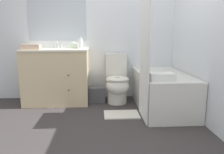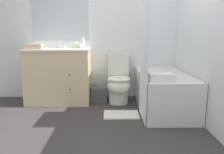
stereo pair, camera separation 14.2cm
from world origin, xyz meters
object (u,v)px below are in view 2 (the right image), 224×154
object	(u,v)px
sink_faucet	(60,46)
tissue_box	(76,46)
wastebasket	(99,94)
bath_towel_folded	(161,77)
toilet	(119,82)
bathtub	(163,91)
vanity_cabinet	(59,75)
bath_mat	(121,115)
hand_towel_folded	(34,47)
soap_dispenser	(83,43)

from	to	relation	value
sink_faucet	tissue_box	distance (m)	0.28
wastebasket	bath_towel_folded	xyz separation A→B (m)	(0.83, -0.90, 0.47)
toilet	bathtub	world-z (taller)	toilet
vanity_cabinet	bath_towel_folded	world-z (taller)	vanity_cabinet
tissue_box	bath_mat	world-z (taller)	tissue_box
vanity_cabinet	hand_towel_folded	distance (m)	0.60
tissue_box	bathtub	bearing A→B (deg)	-21.32
hand_towel_folded	bath_towel_folded	world-z (taller)	hand_towel_folded
hand_towel_folded	bath_mat	xyz separation A→B (m)	(1.34, -0.50, -0.92)
vanity_cabinet	toilet	bearing A→B (deg)	-2.78
wastebasket	hand_towel_folded	size ratio (longest dim) A/B	0.97
vanity_cabinet	bath_mat	bearing A→B (deg)	-32.84
sink_faucet	hand_towel_folded	distance (m)	0.48
hand_towel_folded	bath_mat	bearing A→B (deg)	-20.63
soap_dispenser	bath_towel_folded	xyz separation A→B (m)	(1.09, -0.93, -0.38)
toilet	bathtub	bearing A→B (deg)	-27.61
toilet	bath_mat	distance (m)	0.69
vanity_cabinet	toilet	size ratio (longest dim) A/B	1.29
sink_faucet	wastebasket	bearing A→B (deg)	-14.83
toilet	hand_towel_folded	distance (m)	1.45
soap_dispenser	hand_towel_folded	size ratio (longest dim) A/B	0.67
toilet	bath_towel_folded	world-z (taller)	toilet
sink_faucet	soap_dispenser	xyz separation A→B (m)	(0.40, -0.13, 0.05)
bathtub	bath_mat	size ratio (longest dim) A/B	2.77
vanity_cabinet	wastebasket	xyz separation A→B (m)	(0.65, 0.02, -0.33)
bathtub	bath_mat	xyz separation A→B (m)	(-0.64, -0.25, -0.27)
wastebasket	bath_mat	bearing A→B (deg)	-62.60
sink_faucet	hand_towel_folded	world-z (taller)	sink_faucet
toilet	bath_mat	size ratio (longest dim) A/B	1.64
vanity_cabinet	hand_towel_folded	size ratio (longest dim) A/B	3.76
sink_faucet	bath_mat	size ratio (longest dim) A/B	0.29
toilet	bath_mat	xyz separation A→B (m)	(0.02, -0.60, -0.34)
tissue_box	soap_dispenser	size ratio (longest dim) A/B	0.74
vanity_cabinet	wastebasket	distance (m)	0.73
tissue_box	hand_towel_folded	xyz separation A→B (m)	(-0.62, -0.28, -0.00)
vanity_cabinet	bath_mat	distance (m)	1.27
wastebasket	bath_towel_folded	bearing A→B (deg)	-47.17
vanity_cabinet	hand_towel_folded	xyz separation A→B (m)	(-0.34, -0.14, 0.48)
soap_dispenser	bath_mat	world-z (taller)	soap_dispenser
bath_mat	bath_towel_folded	bearing A→B (deg)	-25.11
bathtub	toilet	bearing A→B (deg)	152.39
vanity_cabinet	sink_faucet	distance (m)	0.51
sink_faucet	toilet	distance (m)	1.17
wastebasket	bath_mat	xyz separation A→B (m)	(0.35, -0.67, -0.12)
bathtub	bath_towel_folded	distance (m)	0.60
tissue_box	bath_mat	bearing A→B (deg)	-47.41
bath_towel_folded	bath_mat	distance (m)	0.79
wastebasket	vanity_cabinet	bearing A→B (deg)	-177.80
sink_faucet	bath_towel_folded	size ratio (longest dim) A/B	0.47
wastebasket	hand_towel_folded	bearing A→B (deg)	-170.51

